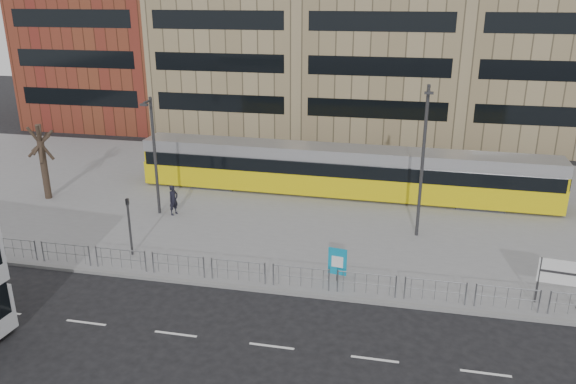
% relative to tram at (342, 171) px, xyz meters
% --- Properties ---
extents(ground, '(120.00, 120.00, 0.00)m').
position_rel_tram_xyz_m(ground, '(-2.62, -13.66, -1.78)').
color(ground, black).
rests_on(ground, ground).
extents(plaza, '(64.00, 24.00, 0.15)m').
position_rel_tram_xyz_m(plaza, '(-2.62, -1.66, -1.71)').
color(plaza, gray).
rests_on(plaza, ground).
extents(kerb, '(64.00, 0.25, 0.17)m').
position_rel_tram_xyz_m(kerb, '(-2.62, -13.61, -1.71)').
color(kerb, gray).
rests_on(kerb, ground).
extents(pedestrian_barrier, '(32.07, 0.07, 1.10)m').
position_rel_tram_xyz_m(pedestrian_barrier, '(-0.62, -13.16, -0.80)').
color(pedestrian_barrier, gray).
rests_on(pedestrian_barrier, plaza).
extents(road_markings, '(62.00, 0.12, 0.01)m').
position_rel_tram_xyz_m(road_markings, '(-1.62, -17.66, -1.78)').
color(road_markings, white).
rests_on(road_markings, ground).
extents(tram, '(27.64, 3.17, 3.25)m').
position_rel_tram_xyz_m(tram, '(0.00, 0.00, 0.00)').
color(tram, '#DAC30B').
rests_on(tram, plaza).
extents(station_sign, '(1.87, 0.30, 2.16)m').
position_rel_tram_xyz_m(station_sign, '(10.87, -12.35, -0.14)').
color(station_sign, '#2D2D30').
rests_on(station_sign, plaza).
extents(ad_panel, '(0.89, 0.21, 1.67)m').
position_rel_tram_xyz_m(ad_panel, '(1.23, -12.13, -0.65)').
color(ad_panel, '#2D2D30').
rests_on(ad_panel, plaza).
extents(pedestrian, '(0.68, 0.81, 1.89)m').
position_rel_tram_xyz_m(pedestrian, '(-9.64, -5.81, -0.69)').
color(pedestrian, black).
rests_on(pedestrian, plaza).
extents(traffic_light_west, '(0.19, 0.22, 3.10)m').
position_rel_tram_xyz_m(traffic_light_west, '(-9.57, -11.53, 0.34)').
color(traffic_light_west, '#2D2D30').
rests_on(traffic_light_west, plaza).
extents(lamp_post_west, '(0.45, 1.04, 7.21)m').
position_rel_tram_xyz_m(lamp_post_west, '(-10.63, -5.86, 2.34)').
color(lamp_post_west, '#2D2D30').
rests_on(lamp_post_west, plaza).
extents(lamp_post_east, '(0.45, 1.04, 8.44)m').
position_rel_tram_xyz_m(lamp_post_east, '(4.94, -5.98, 2.96)').
color(lamp_post_east, '#2D2D30').
rests_on(lamp_post_east, plaza).
extents(bare_tree, '(4.35, 4.35, 7.18)m').
position_rel_tram_xyz_m(bare_tree, '(-18.98, -4.80, 3.56)').
color(bare_tree, '#2E2119').
rests_on(bare_tree, plaza).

